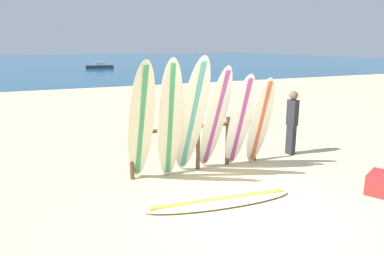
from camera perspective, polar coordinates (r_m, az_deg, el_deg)
The scene contains 13 objects.
ground_plane at distance 5.95m, azimuth 10.09°, elevation -12.74°, with size 120.00×120.00×0.00m, color #D3BC8C.
ocean_water at distance 62.50m, azimuth -21.89°, elevation 10.00°, with size 120.00×80.00×0.01m, color navy.
surfboard_rack at distance 7.41m, azimuth 0.96°, elevation -1.82°, with size 2.97×0.09×1.08m.
surfboard_leaning_far_left at distance 6.47m, azimuth -8.25°, elevation 0.68°, with size 0.53×1.14×2.39m.
surfboard_leaning_left at distance 6.61m, azimuth -3.58°, elevation 1.13°, with size 0.57×0.79×2.40m.
surfboard_leaning_center_left at distance 6.80m, azimuth -0.01°, elevation 1.65°, with size 0.55×1.16×2.44m.
surfboard_leaning_center at distance 7.20m, azimuth 3.77°, elevation 1.46°, with size 0.65×0.95×2.23m.
surfboard_leaning_center_right at distance 7.41m, azimuth 7.76°, elevation 1.03°, with size 0.53×0.81×2.06m.
surfboard_leaning_right at distance 7.67m, azimuth 10.97°, elevation 0.97°, with size 0.52×0.68×1.97m.
surfboard_lying_on_sand at distance 6.07m, azimuth 4.46°, elevation -11.63°, with size 2.65×0.87×0.08m.
beachgoer_standing at distance 8.73m, azimuth 15.89°, elevation 1.27°, with size 0.21×0.27×1.54m.
small_boat_offshore at distance 41.55m, azimuth -14.73°, elevation 9.66°, with size 3.11×1.22×0.71m.
cooler_box at distance 7.21m, azimuth 28.23°, elevation -7.88°, with size 0.60×0.40×0.36m, color red.
Camera 1 is at (-3.10, -4.37, 2.59)m, focal length 32.96 mm.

